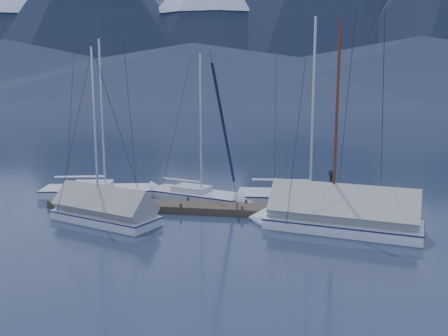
{
  "coord_description": "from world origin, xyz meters",
  "views": [
    {
      "loc": [
        3.95,
        -20.17,
        6.06
      ],
      "look_at": [
        0.0,
        2.0,
        2.2
      ],
      "focal_mm": 38.0,
      "sensor_mm": 36.0,
      "label": 1
    }
  ],
  "objects": [
    {
      "name": "sailboat_open_left",
      "position": [
        -6.8,
        4.62,
        0.17
      ],
      "size": [
        7.43,
        3.61,
        9.47
      ],
      "color": "silver",
      "rests_on": "ground"
    },
    {
      "name": "sailboat_covered_far",
      "position": [
        -5.48,
        -0.48,
        0.42
      ],
      "size": [
        6.36,
        3.84,
        8.57
      ],
      "color": "silver",
      "rests_on": "ground"
    },
    {
      "name": "mooring_posts",
      "position": [
        -0.5,
        2.0,
        0.35
      ],
      "size": [
        15.12,
        1.52,
        0.35
      ],
      "color": "#382D23",
      "rests_on": "ground"
    },
    {
      "name": "mountain_range",
      "position": [
        4.12,
        370.45,
        58.65
      ],
      "size": [
        877.0,
        584.0,
        150.5
      ],
      "color": "#475675",
      "rests_on": "ground"
    },
    {
      "name": "sailboat_open_mid",
      "position": [
        -1.25,
        4.24,
        0.15
      ],
      "size": [
        6.7,
        3.8,
        8.55
      ],
      "color": "#B9BCC6",
      "rests_on": "ground"
    },
    {
      "name": "sailboat_covered_near",
      "position": [
        4.94,
        0.1,
        0.49
      ],
      "size": [
        7.82,
        3.85,
        9.76
      ],
      "color": "white",
      "rests_on": "ground"
    },
    {
      "name": "ground",
      "position": [
        0.0,
        0.0,
        0.0
      ],
      "size": [
        1000.0,
        1000.0,
        0.0
      ],
      "primitive_type": "plane",
      "color": "#161F33",
      "rests_on": "ground"
    },
    {
      "name": "person",
      "position": [
        5.15,
        2.19,
        1.28
      ],
      "size": [
        0.52,
        0.73,
        1.88
      ],
      "primitive_type": "imported",
      "rotation": [
        0.0,
        0.0,
        1.68
      ],
      "color": "black",
      "rests_on": "dock"
    },
    {
      "name": "sailboat_open_right",
      "position": [
        4.71,
        4.83,
        0.18
      ],
      "size": [
        8.07,
        3.4,
        10.49
      ],
      "color": "silver",
      "rests_on": "ground"
    },
    {
      "name": "dock",
      "position": [
        0.0,
        2.0,
        0.11
      ],
      "size": [
        18.0,
        1.5,
        0.54
      ],
      "color": "#382D23",
      "rests_on": "ground"
    }
  ]
}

